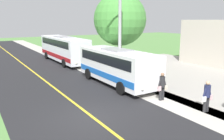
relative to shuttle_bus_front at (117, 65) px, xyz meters
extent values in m
plane|color=#548442|center=(4.55, 4.66, -1.52)|extent=(120.00, 120.00, 0.00)
cube|color=black|center=(4.55, 4.66, -1.51)|extent=(8.00, 100.00, 0.01)
cube|color=#B2ADA3|center=(-0.65, 4.66, -1.51)|extent=(2.40, 100.00, 0.01)
cube|color=gold|center=(4.55, 4.66, -1.51)|extent=(0.16, 100.00, 0.00)
cube|color=white|center=(0.00, 0.00, -0.03)|extent=(2.49, 8.00, 2.27)
cube|color=blue|center=(0.00, 0.00, -0.62)|extent=(2.53, 7.84, 0.44)
cube|color=black|center=(0.00, 0.00, 0.56)|extent=(2.53, 7.20, 0.70)
cube|color=gray|center=(0.00, 0.00, 1.17)|extent=(1.49, 2.40, 0.12)
cylinder|color=black|center=(-1.25, 2.48, -1.07)|extent=(0.25, 0.90, 0.90)
cylinder|color=black|center=(1.25, 2.48, -1.07)|extent=(0.25, 0.90, 0.90)
cylinder|color=black|center=(-1.25, -2.48, -1.07)|extent=(0.25, 0.90, 0.90)
cylinder|color=black|center=(1.25, -2.48, -1.07)|extent=(0.25, 0.90, 0.90)
sphere|color=#F2EACC|center=(-0.69, 4.02, -0.82)|extent=(0.20, 0.20, 0.20)
sphere|color=#F2EACC|center=(0.69, 4.02, -0.82)|extent=(0.20, 0.20, 0.20)
cube|color=white|center=(0.09, -11.43, 0.11)|extent=(2.31, 10.20, 2.55)
cube|color=maroon|center=(0.09, -11.43, -0.62)|extent=(2.35, 10.00, 0.44)
cube|color=black|center=(0.09, -11.43, 0.84)|extent=(2.35, 9.18, 0.70)
cube|color=gray|center=(0.09, -11.43, 1.45)|extent=(1.39, 3.06, 0.12)
cylinder|color=black|center=(-1.07, -8.27, -1.07)|extent=(0.25, 0.90, 0.90)
cylinder|color=black|center=(1.25, -8.27, -1.07)|extent=(0.25, 0.90, 0.90)
cylinder|color=black|center=(-1.07, -14.59, -1.07)|extent=(0.25, 0.90, 0.90)
cylinder|color=black|center=(1.25, -14.59, -1.07)|extent=(0.25, 0.90, 0.90)
sphere|color=#F2EACC|center=(-0.55, -6.31, -0.82)|extent=(0.20, 0.20, 0.20)
sphere|color=#F2EACC|center=(0.73, -6.31, -0.82)|extent=(0.20, 0.20, 0.20)
cylinder|color=#262628|center=(-1.15, 7.36, -1.10)|extent=(0.18, 0.18, 0.84)
cylinder|color=#262628|center=(-0.95, 7.36, -1.10)|extent=(0.18, 0.18, 0.84)
cylinder|color=#1E2347|center=(-1.05, 7.36, -0.34)|extent=(0.34, 0.34, 0.67)
sphere|color=tan|center=(-1.05, 7.36, 0.10)|extent=(0.23, 0.23, 0.23)
cylinder|color=#1E2347|center=(-1.23, 7.36, -0.31)|extent=(0.28, 0.10, 0.60)
cube|color=beige|center=(-1.31, 7.41, -0.73)|extent=(0.20, 0.12, 0.28)
cylinder|color=#1E2347|center=(-0.87, 7.36, -0.31)|extent=(0.28, 0.10, 0.60)
cube|color=white|center=(-0.79, 7.41, -0.73)|extent=(0.20, 0.12, 0.28)
cylinder|color=#262628|center=(-0.42, 4.68, -1.09)|extent=(0.18, 0.18, 0.85)
cylinder|color=#262628|center=(-0.22, 4.68, -1.09)|extent=(0.18, 0.18, 0.85)
cylinder|color=#262628|center=(-0.32, 4.68, -0.33)|extent=(0.34, 0.34, 0.67)
sphere|color=#8C664C|center=(-0.32, 4.68, 0.12)|extent=(0.23, 0.23, 0.23)
cylinder|color=#262628|center=(-0.50, 4.68, -0.30)|extent=(0.28, 0.10, 0.61)
cube|color=beige|center=(-0.58, 4.73, -0.72)|extent=(0.20, 0.12, 0.28)
cylinder|color=#262628|center=(-0.14, 4.68, -0.30)|extent=(0.28, 0.10, 0.61)
cube|color=beige|center=(-0.06, 4.73, -0.72)|extent=(0.20, 0.12, 0.28)
cylinder|color=#9E9EA3|center=(-0.45, -0.30, 2.32)|extent=(0.24, 0.24, 7.66)
cylinder|color=#4C3826|center=(-2.85, -3.94, 0.02)|extent=(0.36, 0.36, 3.07)
sphere|color=#478C3D|center=(-2.85, -3.94, 3.41)|extent=(4.95, 4.95, 4.95)
camera|label=1|loc=(9.62, 15.01, 3.41)|focal=37.82mm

